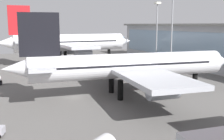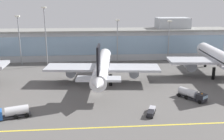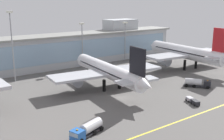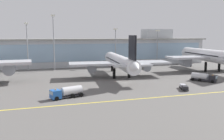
% 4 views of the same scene
% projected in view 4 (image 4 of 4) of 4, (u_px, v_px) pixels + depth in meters
% --- Properties ---
extents(ground_plane, '(184.26, 184.26, 0.00)m').
position_uv_depth(ground_plane, '(124.00, 82.00, 85.16)').
color(ground_plane, '#5B5956').
extents(taxiway_centreline_stripe, '(147.41, 0.50, 0.01)m').
position_uv_depth(taxiway_centreline_stripe, '(153.00, 98.00, 64.37)').
color(taxiway_centreline_stripe, yellow).
rests_on(taxiway_centreline_stripe, ground).
extents(terminal_building, '(134.62, 14.00, 19.70)m').
position_uv_depth(terminal_building, '(95.00, 51.00, 132.13)').
color(terminal_building, '#ADB2B7').
rests_on(terminal_building, ground).
extents(airliner_near_right, '(40.26, 48.18, 16.37)m').
position_uv_depth(airliner_near_right, '(120.00, 62.00, 95.33)').
color(airliner_near_right, black).
rests_on(airliner_near_right, ground).
extents(airliner_far_right, '(39.52, 49.94, 18.98)m').
position_uv_depth(airliner_far_right, '(209.00, 56.00, 111.55)').
color(airliner_far_right, black).
rests_on(airliner_far_right, ground).
extents(fuel_tanker_truck, '(9.34, 5.38, 2.90)m').
position_uv_depth(fuel_tanker_truck, '(66.00, 92.00, 64.13)').
color(fuel_tanker_truck, black).
rests_on(fuel_tanker_truck, ground).
extents(baggage_tug_near, '(7.21, 8.78, 2.90)m').
position_uv_depth(baggage_tug_near, '(204.00, 77.00, 86.70)').
color(baggage_tug_near, black).
rests_on(baggage_tug_near, ground).
extents(service_truck_far, '(3.57, 5.76, 1.40)m').
position_uv_depth(service_truck_far, '(184.00, 87.00, 73.93)').
color(service_truck_far, black).
rests_on(service_truck_far, ground).
extents(apron_light_mast_west, '(1.80, 1.80, 19.13)m').
position_uv_depth(apron_light_mast_west, '(157.00, 41.00, 134.07)').
color(apron_light_mast_west, gray).
rests_on(apron_light_mast_west, ground).
extents(apron_light_mast_centre, '(1.80, 1.80, 21.94)m').
position_uv_depth(apron_light_mast_centre, '(27.00, 39.00, 110.90)').
color(apron_light_mast_centre, gray).
rests_on(apron_light_mast_centre, ground).
extents(apron_light_mast_east, '(1.80, 1.80, 25.60)m').
position_uv_depth(apron_light_mast_east, '(54.00, 35.00, 112.17)').
color(apron_light_mast_east, gray).
rests_on(apron_light_mast_east, ground).
extents(apron_light_mast_far_east, '(1.80, 1.80, 19.79)m').
position_uv_depth(apron_light_mast_far_east, '(115.00, 41.00, 126.42)').
color(apron_light_mast_far_east, gray).
rests_on(apron_light_mast_far_east, ground).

